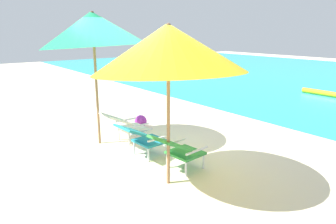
# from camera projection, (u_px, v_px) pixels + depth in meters

# --- Properties ---
(ground_plane) EXTENTS (40.00, 40.00, 0.00)m
(ground_plane) POSITION_uv_depth(u_px,v_px,m) (278.00, 117.00, 8.28)
(ground_plane) COLOR beige
(swim_buoy) EXTENTS (1.60, 0.18, 0.18)m
(swim_buoy) POSITION_uv_depth(u_px,v_px,m) (324.00, 93.00, 10.99)
(swim_buoy) COLOR yellow
(swim_buoy) RESTS_ON ocean_band
(lounge_chair_left) EXTENTS (0.55, 0.88, 0.68)m
(lounge_chair_left) POSITION_uv_depth(u_px,v_px,m) (125.00, 124.00, 6.29)
(lounge_chair_left) COLOR silver
(lounge_chair_left) RESTS_ON ground_plane
(lounge_chair_center) EXTENTS (0.59, 0.90, 0.68)m
(lounge_chair_center) POSITION_uv_depth(u_px,v_px,m) (142.00, 137.00, 5.54)
(lounge_chair_center) COLOR teal
(lounge_chair_center) RESTS_ON ground_plane
(lounge_chair_right) EXTENTS (0.61, 0.92, 0.68)m
(lounge_chair_right) POSITION_uv_depth(u_px,v_px,m) (178.00, 148.00, 4.97)
(lounge_chair_right) COLOR #338E3D
(lounge_chair_right) RESTS_ON ground_plane
(beach_umbrella_left) EXTENTS (2.72, 2.70, 2.69)m
(beach_umbrella_left) POSITION_uv_depth(u_px,v_px,m) (93.00, 29.00, 5.77)
(beach_umbrella_left) COLOR olive
(beach_umbrella_left) RESTS_ON ground_plane
(beach_umbrella_right) EXTENTS (2.53, 2.49, 2.43)m
(beach_umbrella_right) POSITION_uv_depth(u_px,v_px,m) (168.00, 49.00, 4.17)
(beach_umbrella_right) COLOR olive
(beach_umbrella_right) RESTS_ON ground_plane
(beach_ball) EXTENTS (0.30, 0.30, 0.30)m
(beach_ball) POSITION_uv_depth(u_px,v_px,m) (141.00, 121.00, 7.37)
(beach_ball) COLOR purple
(beach_ball) RESTS_ON ground_plane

